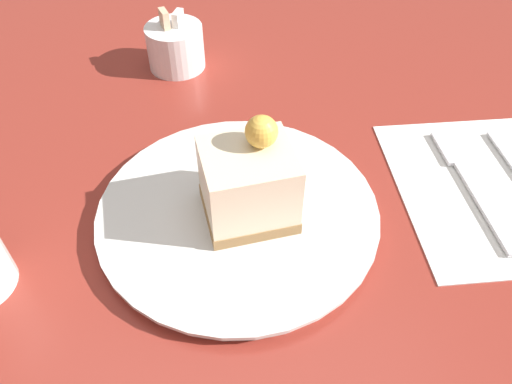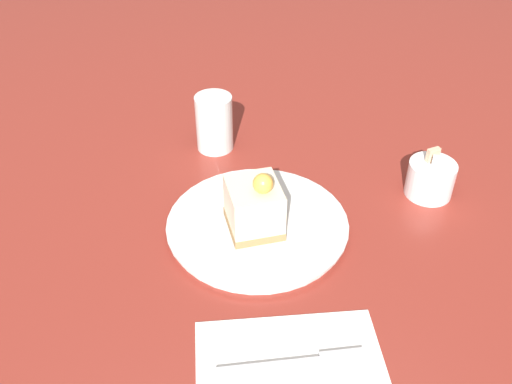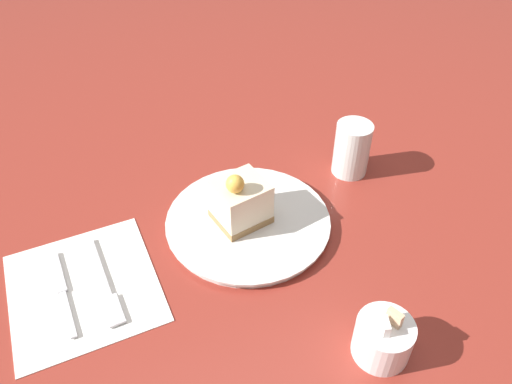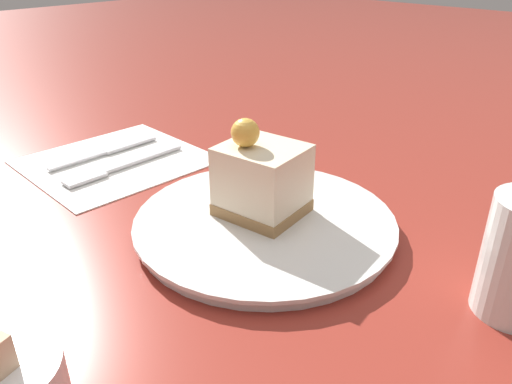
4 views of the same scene
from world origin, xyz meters
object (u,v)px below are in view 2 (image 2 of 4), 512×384
plate (257,224)px  fork (305,363)px  drinking_glass (214,123)px  sugar_bowl (430,178)px  cake_slice (254,206)px

plate → fork: (0.24, 0.02, -0.00)m
fork → drinking_glass: bearing=-171.4°
drinking_glass → sugar_bowl: bearing=61.7°
sugar_bowl → drinking_glass: 0.36m
drinking_glass → fork: bearing=8.5°
drinking_glass → plate: bearing=11.5°
sugar_bowl → drinking_glass: size_ratio=0.79×
plate → cake_slice: size_ratio=2.63×
plate → sugar_bowl: size_ratio=3.38×
plate → drinking_glass: size_ratio=2.68×
plate → drinking_glass: drinking_glass is taller
cake_slice → drinking_glass: size_ratio=1.02×
cake_slice → sugar_bowl: cake_slice is taller
plate → cake_slice: 0.05m
fork → drinking_glass: drinking_glass is taller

